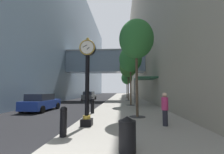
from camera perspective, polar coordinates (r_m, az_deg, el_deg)
The scene contains 16 objects.
ground_plane at distance 29.75m, azimuth -1.16°, elevation -8.60°, with size 110.00×110.00×0.00m, color black.
sidewalk_right at distance 32.63m, azimuth 5.16°, elevation -8.12°, with size 6.60×80.00×0.14m, color #9E998E.
building_block_left at distance 37.46m, azimuth -19.61°, elevation 13.63°, with size 23.36×80.00×27.39m.
building_block_right at distance 37.46m, azimuth 17.87°, elevation 21.55°, with size 9.00×80.00×36.91m.
street_clock at distance 7.97m, azimuth -9.36°, elevation 0.28°, with size 0.84×0.55×4.63m.
bollard_nearest at distance 6.50m, azimuth -17.95°, elevation -15.50°, with size 0.29×0.29×1.18m.
bollard_third at distance 12.06m, azimuth -7.40°, elevation -10.60°, with size 0.29×0.29×1.18m.
street_tree_near at distance 11.06m, azimuth 9.18°, elevation 13.87°, with size 2.42×2.42×6.80m.
street_tree_mid_near at distance 18.49m, azimuth 7.01°, elevation 6.71°, with size 2.73×2.73×7.11m.
street_tree_mid_far at distance 26.06m, azimuth 6.12°, elevation 3.62°, with size 2.93×2.93×7.34m.
street_tree_far at distance 33.54m, azimuth 5.65°, elevation -0.41°, with size 2.42×2.42×5.80m.
trash_bin at distance 4.82m, azimuth 5.81°, elevation -20.56°, with size 0.53×0.53×1.05m.
pedestrian_walking at distance 8.35m, azimuth 19.43°, elevation -11.06°, with size 0.37×0.37×1.69m.
storefront_awning at distance 18.72m, azimuth 12.30°, elevation -0.70°, with size 2.40×3.60×3.30m.
car_grey_near at distance 29.33m, azimuth -8.69°, elevation -7.06°, with size 2.15×4.62×1.62m.
car_blue_mid at distance 15.74m, azimuth -25.30°, elevation -8.72°, with size 2.11×4.29×1.60m.
Camera 1 is at (2.64, -2.56, 1.99)m, focal length 24.09 mm.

